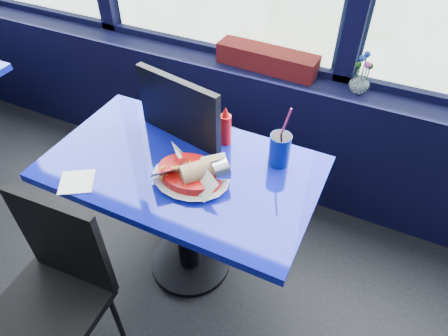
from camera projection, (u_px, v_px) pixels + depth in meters
window_sill at (211, 112)px, 2.66m from camera, size 5.00×0.26×0.80m
near_table at (184, 194)px, 1.88m from camera, size 1.20×0.70×0.75m
chair_near_front at (52, 288)px, 1.56m from camera, size 0.43×0.44×0.92m
chair_near_back at (191, 142)px, 2.10m from camera, size 0.57×0.57×1.06m
planter_box at (267, 59)px, 2.25m from camera, size 0.58×0.17×0.12m
flower_vase at (360, 80)px, 2.06m from camera, size 0.12×0.12×0.22m
food_basket at (192, 173)px, 1.66m from camera, size 0.38×0.38×0.11m
ketchup_bottle at (225, 127)px, 1.81m from camera, size 0.05×0.05×0.20m
soda_cup at (280, 149)px, 1.72m from camera, size 0.09×0.09×0.31m
napkin at (77, 182)px, 1.68m from camera, size 0.19×0.19×0.00m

